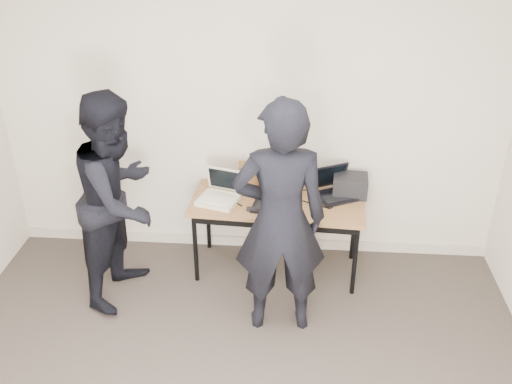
# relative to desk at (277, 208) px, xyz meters

# --- Properties ---
(room) EXTENTS (4.60, 4.60, 2.80)m
(room) POSITION_rel_desk_xyz_m (-0.27, -1.86, 0.69)
(room) COLOR #3E362F
(room) RESTS_ON ground
(desk) EXTENTS (1.54, 0.74, 0.72)m
(desk) POSITION_rel_desk_xyz_m (0.00, 0.00, 0.00)
(desk) COLOR brown
(desk) RESTS_ON ground
(laptop_beige) EXTENTS (0.40, 0.40, 0.26)m
(laptop_beige) POSITION_rel_desk_xyz_m (-0.50, -0.01, 0.11)
(laptop_beige) COLOR beige
(laptop_beige) RESTS_ON desk
(laptop_center) EXTENTS (0.42, 0.41, 0.29)m
(laptop_center) POSITION_rel_desk_xyz_m (-0.01, -0.04, 0.12)
(laptop_center) COLOR black
(laptop_center) RESTS_ON desk
(laptop_right) EXTENTS (0.46, 0.46, 0.26)m
(laptop_right) POSITION_rel_desk_xyz_m (0.49, 0.16, 0.12)
(laptop_right) COLOR black
(laptop_right) RESTS_ON desk
(leather_satchel) EXTENTS (0.38, 0.21, 0.25)m
(leather_satchel) POSITION_rel_desk_xyz_m (-0.18, 0.23, 0.19)
(leather_satchel) COLOR brown
(leather_satchel) RESTS_ON desk
(tissue) EXTENTS (0.14, 0.11, 0.08)m
(tissue) POSITION_rel_desk_xyz_m (-0.15, 0.23, 0.34)
(tissue) COLOR white
(tissue) RESTS_ON leather_satchel
(equipment_box) EXTENTS (0.31, 0.27, 0.17)m
(equipment_box) POSITION_rel_desk_xyz_m (0.63, 0.19, 0.15)
(equipment_box) COLOR black
(equipment_box) RESTS_ON desk
(power_brick) EXTENTS (0.07, 0.05, 0.03)m
(power_brick) POSITION_rel_desk_xyz_m (-0.22, -0.17, 0.07)
(power_brick) COLOR black
(power_brick) RESTS_ON desk
(cables) EXTENTS (1.16, 0.42, 0.01)m
(cables) POSITION_rel_desk_xyz_m (0.10, 0.02, 0.06)
(cables) COLOR black
(cables) RESTS_ON desk
(person_typist) EXTENTS (0.75, 0.53, 1.92)m
(person_typist) POSITION_rel_desk_xyz_m (0.04, -0.71, 0.30)
(person_typist) COLOR black
(person_typist) RESTS_ON ground
(person_observer) EXTENTS (0.87, 1.01, 1.81)m
(person_observer) POSITION_rel_desk_xyz_m (-1.27, -0.37, 0.24)
(person_observer) COLOR black
(person_observer) RESTS_ON ground
(baseboard) EXTENTS (4.50, 0.03, 0.10)m
(baseboard) POSITION_rel_desk_xyz_m (-0.27, 0.37, -0.61)
(baseboard) COLOR #BFB49F
(baseboard) RESTS_ON ground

